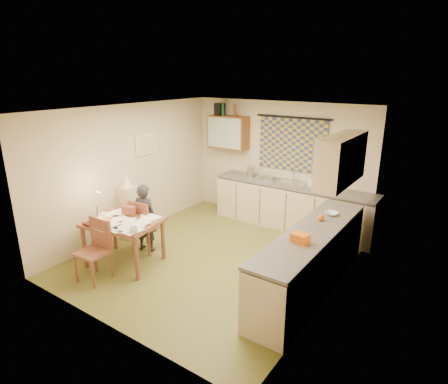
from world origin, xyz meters
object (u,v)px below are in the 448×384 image
Objects in this scene: shelf_stand at (129,212)px; chair_far at (147,235)px; counter_right at (311,260)px; person at (145,218)px; stove at (287,285)px; dining_table at (124,242)px; counter_back at (292,206)px.

chair_far is at bearing -17.59° from shelf_stand.
person is at bearing -170.95° from counter_right.
shelf_stand reaches higher than stove.
dining_table is 0.60m from person.
stove is 2.91m from person.
shelf_stand reaches higher than counter_right.
dining_table is 1.27× the size of shelf_stand.
chair_far is (-2.87, -0.46, -0.16)m from counter_right.
chair_far reaches higher than stove.
stove is 0.74× the size of person.
counter_right reaches higher than dining_table.
chair_far is 0.32m from person.
person is at bearing 85.84° from dining_table.
person is (-1.69, -2.41, 0.16)m from counter_back.
shelf_stand reaches higher than dining_table.
person is (-0.02, 0.00, 0.32)m from chair_far.
counter_right is 2.93m from person.
stove is at bearing 159.33° from person.
stove is at bearing 168.46° from chair_far.
shelf_stand is (-3.54, 0.54, 0.06)m from stove.
person is (-2.89, -0.46, 0.16)m from counter_right.
counter_right is 2.42× the size of person.
person is (-0.07, 0.55, 0.23)m from dining_table.
dining_table is at bearing -118.70° from counter_back.
counter_back is 3.21m from shelf_stand.
stove is (1.20, -2.74, -0.00)m from counter_back.
counter_right is 3.00m from dining_table.
shelf_stand is at bearing 171.34° from stove.
chair_far is (-2.87, 0.33, -0.15)m from stove.
shelf_stand is at bearing 121.96° from dining_table.
counter_back is 3.26× the size of shelf_stand.
counter_back is 2.29m from counter_right.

